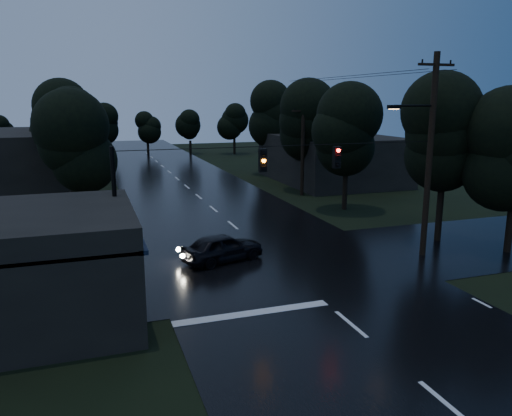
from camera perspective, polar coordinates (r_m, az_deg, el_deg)
ground at (r=14.83m, az=20.92°, el=-20.26°), size 160.00×160.00×0.00m
main_road at (r=41.03m, az=-6.57°, el=1.27°), size 12.00×120.00×0.02m
cross_street at (r=24.28m, az=2.62°, el=-6.43°), size 60.00×9.00×0.02m
building_far_right at (r=49.17m, az=8.55°, el=5.64°), size 10.00×14.00×4.40m
building_far_left at (r=49.98m, az=-25.16°, el=5.06°), size 10.00×16.00×5.00m
utility_pole_main at (r=25.95m, az=19.10°, el=6.03°), size 3.50×0.30×10.00m
utility_pole_far at (r=41.15m, az=5.35°, el=6.79°), size 2.00×0.30×7.50m
anchor_pole_left at (r=20.96m, az=-15.71°, el=-1.37°), size 0.18×0.18×6.00m
span_signals at (r=22.42m, az=5.03°, el=5.74°), size 15.00×0.37×1.12m
tree_corner_near at (r=29.06m, az=20.86°, el=7.96°), size 4.48×4.48×9.44m
tree_left_a at (r=31.49m, az=-19.89°, el=6.94°), size 3.92×3.92×8.26m
tree_left_b at (r=39.46m, az=-20.67°, el=8.37°), size 4.20×4.20×8.85m
tree_left_c at (r=49.45m, az=-21.11°, el=9.41°), size 4.48×4.48×9.44m
tree_right_a at (r=35.97m, az=10.37°, el=8.64°), size 4.20×4.20×8.85m
tree_right_b at (r=43.36m, az=5.91°, el=9.86°), size 4.48×4.48×9.44m
tree_right_c at (r=52.81m, az=1.93°, el=10.75°), size 4.76×4.76×10.03m
car at (r=24.54m, az=-3.84°, el=-4.51°), size 4.42×2.78×1.40m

